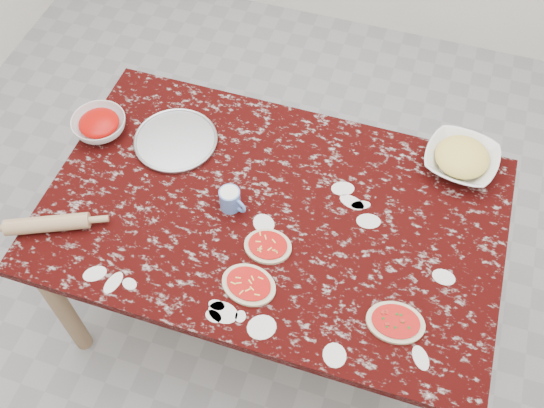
{
  "coord_description": "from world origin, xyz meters",
  "views": [
    {
      "loc": [
        0.37,
        -1.14,
        2.55
      ],
      "look_at": [
        0.0,
        0.0,
        0.8
      ],
      "focal_mm": 40.76,
      "sensor_mm": 36.0,
      "label": 1
    }
  ],
  "objects": [
    {
      "name": "flour_mug",
      "position": [
        -0.14,
        -0.02,
        0.79
      ],
      "size": [
        0.11,
        0.07,
        0.09
      ],
      "color": "#587CC8",
      "rests_on": "worktable"
    },
    {
      "name": "sauce_bowl",
      "position": [
        -0.74,
        0.16,
        0.78
      ],
      "size": [
        0.24,
        0.24,
        0.06
      ],
      "primitive_type": "imported",
      "rotation": [
        0.0,
        0.0,
        0.18
      ],
      "color": "white",
      "rests_on": "worktable"
    },
    {
      "name": "worktable",
      "position": [
        0.0,
        0.0,
        0.67
      ],
      "size": [
        1.6,
        1.0,
        0.75
      ],
      "color": "black",
      "rests_on": "ground"
    },
    {
      "name": "pizza_tray",
      "position": [
        -0.45,
        0.19,
        0.76
      ],
      "size": [
        0.37,
        0.37,
        0.01
      ],
      "primitive_type": "cylinder",
      "rotation": [
        0.0,
        0.0,
        -0.2
      ],
      "color": "#B2B2B7",
      "rests_on": "worktable"
    },
    {
      "name": "pizza_left",
      "position": [
        0.02,
        -0.3,
        0.76
      ],
      "size": [
        0.2,
        0.17,
        0.02
      ],
      "color": "beige",
      "rests_on": "worktable"
    },
    {
      "name": "pizza_right",
      "position": [
        0.49,
        -0.28,
        0.76
      ],
      "size": [
        0.2,
        0.15,
        0.02
      ],
      "color": "beige",
      "rests_on": "worktable"
    },
    {
      "name": "cheese_bowl",
      "position": [
        0.59,
        0.41,
        0.78
      ],
      "size": [
        0.3,
        0.3,
        0.06
      ],
      "primitive_type": "imported",
      "rotation": [
        0.0,
        0.0,
        -0.15
      ],
      "color": "white",
      "rests_on": "worktable"
    },
    {
      "name": "ground",
      "position": [
        0.0,
        0.0,
        0.0
      ],
      "size": [
        4.0,
        4.0,
        0.0
      ],
      "primitive_type": "plane",
      "color": "gray"
    },
    {
      "name": "rolling_pin",
      "position": [
        -0.71,
        -0.3,
        0.78
      ],
      "size": [
        0.28,
        0.17,
        0.06
      ],
      "primitive_type": "cylinder",
      "rotation": [
        0.0,
        1.57,
        0.42
      ],
      "color": "tan",
      "rests_on": "worktable"
    },
    {
      "name": "pizza_mid",
      "position": [
        0.03,
        -0.14,
        0.76
      ],
      "size": [
        0.17,
        0.14,
        0.02
      ],
      "color": "beige",
      "rests_on": "worktable"
    }
  ]
}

